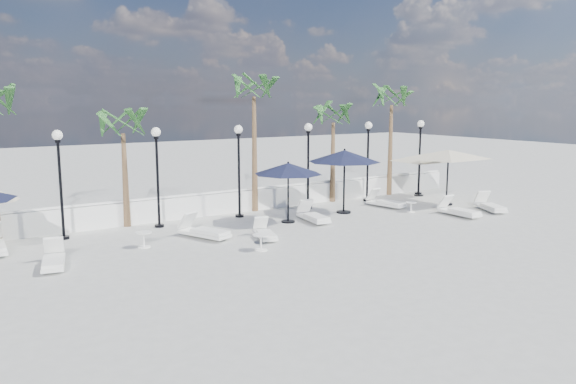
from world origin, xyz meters
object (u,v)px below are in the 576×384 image
lounger_1 (204,231)px  lounger_6 (386,202)px  lounger_5 (459,210)px  lounger_3 (313,216)px  parasol_cream_sq_b (420,155)px  lounger_4 (265,233)px  lounger_0 (53,260)px  parasol_cream_sq_a (449,150)px  parasol_navy_right (345,156)px  lounger_7 (490,206)px  parasol_navy_mid (288,169)px

lounger_1 → lounger_6: size_ratio=1.08×
lounger_5 → lounger_6: (-1.20, 3.19, -0.00)m
lounger_3 → parasol_cream_sq_b: parasol_cream_sq_b is taller
lounger_1 → lounger_4: 2.17m
lounger_4 → lounger_5: bearing=9.6°
lounger_4 → lounger_3: bearing=40.5°
lounger_0 → lounger_6: lounger_6 is taller
parasol_cream_sq_a → parasol_navy_right: bearing=168.0°
lounger_7 → parasol_navy_right: bearing=174.2°
lounger_1 → lounger_3: bearing=-20.9°
lounger_4 → lounger_5: 8.94m
lounger_1 → lounger_7: size_ratio=1.07×
lounger_6 → parasol_cream_sq_a: parasol_cream_sq_a is taller
lounger_1 → parasol_cream_sq_a: 12.46m
parasol_navy_mid → parasol_cream_sq_a: size_ratio=0.49×
lounger_4 → parasol_cream_sq_b: bearing=33.9°
lounger_1 → lounger_5: lounger_1 is taller
lounger_3 → lounger_7: 8.23m
lounger_5 → parasol_cream_sq_a: parasol_cream_sq_a is taller
lounger_3 → lounger_4: 3.34m
lounger_0 → parasol_navy_right: 12.52m
lounger_4 → parasol_navy_right: size_ratio=0.55×
lounger_5 → lounger_6: size_ratio=0.98×
parasol_navy_right → parasol_cream_sq_b: size_ratio=0.69×
lounger_7 → lounger_4: bearing=-161.9°
lounger_1 → lounger_6: lounger_1 is taller
parasol_navy_right → parasol_cream_sq_b: 6.18m
parasol_navy_mid → lounger_4: bearing=-139.9°
lounger_1 → lounger_0: bearing=167.2°
lounger_3 → lounger_6: (4.61, 0.75, -0.00)m
lounger_0 → lounger_7: 17.93m
lounger_4 → parasol_navy_right: parasol_navy_right is taller
lounger_7 → parasol_navy_mid: 9.42m
lounger_0 → parasol_cream_sq_a: 17.60m
parasol_navy_mid → parasol_cream_sq_b: (9.08, 1.68, -0.07)m
lounger_1 → lounger_3: size_ratio=1.08×
parasol_navy_mid → parasol_navy_right: 3.10m
lounger_6 → parasol_cream_sq_b: parasol_cream_sq_b is taller
lounger_5 → lounger_4: bearing=172.9°
lounger_4 → parasol_cream_sq_a: bearing=22.1°
lounger_4 → parasol_navy_right: bearing=38.6°
lounger_6 → lounger_7: 4.55m
lounger_4 → lounger_7: lounger_7 is taller
parasol_cream_sq_a → lounger_1: bearing=178.9°
lounger_3 → parasol_navy_mid: (-0.89, 0.47, 1.92)m
lounger_5 → parasol_cream_sq_a: size_ratio=0.34×
lounger_3 → lounger_7: size_ratio=0.99×
lounger_6 → parasol_cream_sq_a: (2.80, -1.09, 2.33)m
lounger_5 → lounger_3: bearing=157.1°
parasol_navy_right → lounger_4: bearing=-158.0°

